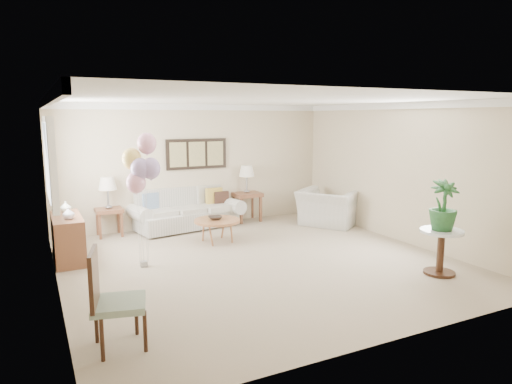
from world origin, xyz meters
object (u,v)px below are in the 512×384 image
at_px(armchair, 328,208).
at_px(balloon_cluster, 141,165).
at_px(sofa, 186,213).
at_px(accent_chair, 111,297).
at_px(coffee_table, 217,221).

xyz_separation_m(armchair, balloon_cluster, (-4.23, -1.04, 1.23)).
bearing_deg(armchair, sofa, 35.15).
bearing_deg(sofa, accent_chair, -116.22).
relative_size(coffee_table, accent_chair, 0.82).
bearing_deg(sofa, coffee_table, -82.43).
height_order(armchair, balloon_cluster, balloon_cluster).
distance_m(coffee_table, balloon_cluster, 2.14).
height_order(sofa, accent_chair, accent_chair).
distance_m(sofa, balloon_cluster, 2.86).
relative_size(sofa, coffee_table, 2.82).
height_order(sofa, armchair, sofa).
bearing_deg(balloon_cluster, armchair, 13.82).
bearing_deg(balloon_cluster, sofa, 57.44).
bearing_deg(armchair, coffee_table, 60.99).
height_order(coffee_table, armchair, armchair).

